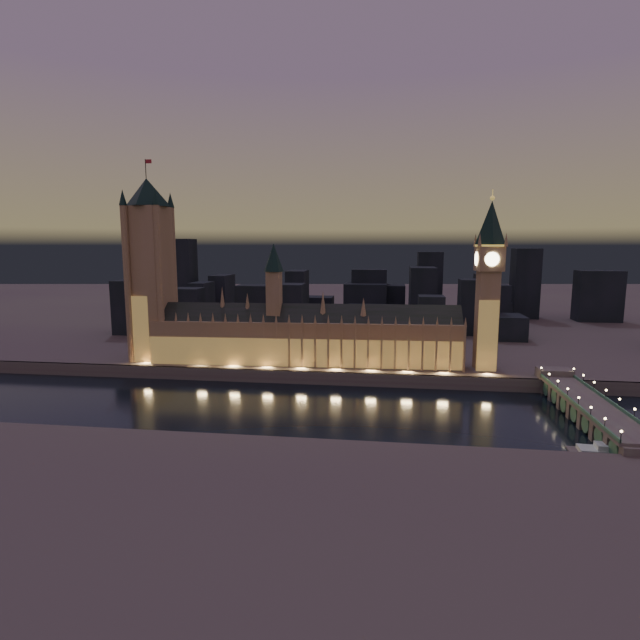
# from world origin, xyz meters

# --- Properties ---
(ground_plane) EXTENTS (2000.00, 2000.00, 0.00)m
(ground_plane) POSITION_xyz_m (0.00, 0.00, 0.00)
(ground_plane) COLOR black
(ground_plane) RESTS_ON ground
(north_bank) EXTENTS (2000.00, 960.00, 8.00)m
(north_bank) POSITION_xyz_m (0.00, 520.00, 4.00)
(north_bank) COLOR #45383F
(north_bank) RESTS_ON ground
(embankment_wall) EXTENTS (2000.00, 2.50, 8.00)m
(embankment_wall) POSITION_xyz_m (0.00, 41.00, 4.00)
(embankment_wall) COLOR #574348
(embankment_wall) RESTS_ON ground
(palace_of_westminster) EXTENTS (202.00, 28.74, 78.00)m
(palace_of_westminster) POSITION_xyz_m (-6.92, 61.75, 26.37)
(palace_of_westminster) COLOR #977849
(palace_of_westminster) RESTS_ON north_bank
(victoria_tower) EXTENTS (31.68, 31.68, 131.92)m
(victoria_tower) POSITION_xyz_m (-110.00, 61.93, 73.66)
(victoria_tower) COLOR #977849
(victoria_tower) RESTS_ON north_bank
(elizabeth_tower) EXTENTS (18.00, 18.00, 109.70)m
(elizabeth_tower) POSITION_xyz_m (108.00, 61.92, 69.18)
(elizabeth_tower) COLOR #977849
(elizabeth_tower) RESTS_ON north_bank
(westminster_bridge) EXTENTS (18.68, 113.00, 15.90)m
(westminster_bridge) POSITION_xyz_m (144.46, -3.45, 5.99)
(westminster_bridge) COLOR #574348
(westminster_bridge) RESTS_ON ground
(river_boat) EXTENTS (43.41, 12.91, 4.50)m
(river_boat) POSITION_xyz_m (143.90, -47.05, 1.56)
(river_boat) COLOR #574348
(river_boat) RESTS_ON ground
(city_backdrop) EXTENTS (482.22, 215.63, 84.05)m
(city_backdrop) POSITION_xyz_m (30.42, 246.44, 31.55)
(city_backdrop) COLOR black
(city_backdrop) RESTS_ON north_bank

